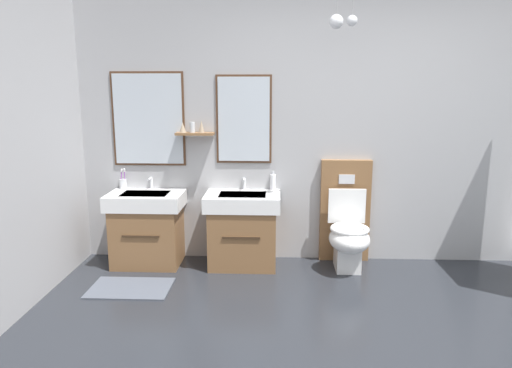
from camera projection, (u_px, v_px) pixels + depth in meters
The scene contains 9 objects.
wall_back at pixel (349, 119), 4.45m from camera, with size 5.44×0.64×2.76m.
bath_mat at pixel (131, 288), 3.96m from camera, with size 0.68×0.44×0.01m, color #474C56.
vanity_sink_left at pixel (148, 227), 4.47m from camera, with size 0.70×0.50×0.70m.
tap_on_left_sink at pixel (151, 182), 4.57m from camera, with size 0.03×0.13×0.11m.
vanity_sink_right at pixel (243, 228), 4.43m from camera, with size 0.70×0.50×0.70m.
tap_on_right_sink at pixel (244, 182), 4.53m from camera, with size 0.03×0.13×0.11m.
toilet at pixel (347, 228), 4.40m from camera, with size 0.48×0.62×1.00m.
toothbrush_cup at pixel (123, 183), 4.57m from camera, with size 0.07×0.07×0.20m.
soap_dispenser at pixel (273, 182), 4.52m from camera, with size 0.06×0.06×0.19m.
Camera 1 is at (-0.72, -2.57, 1.67)m, focal length 32.75 mm.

